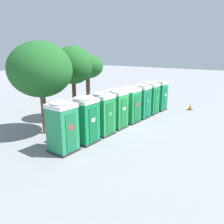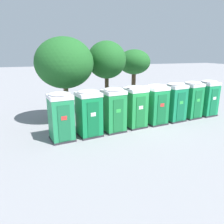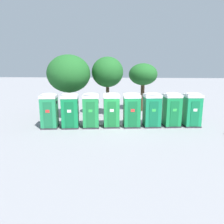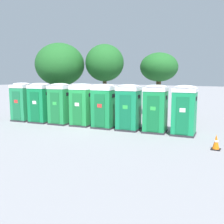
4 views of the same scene
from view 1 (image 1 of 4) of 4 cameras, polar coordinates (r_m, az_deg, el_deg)
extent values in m
plane|color=gray|center=(14.98, 2.41, -3.17)|extent=(120.00, 120.00, 0.00)
cube|color=#2D2D33|center=(11.18, -12.49, -9.69)|extent=(1.31, 1.34, 0.10)
cube|color=#228C53|center=(10.78, -12.81, -4.35)|extent=(1.25, 1.28, 2.10)
cube|color=#1B6D41|center=(10.39, -10.63, -5.40)|extent=(0.61, 0.11, 1.85)
cube|color=red|center=(10.29, -10.63, -3.98)|extent=(0.28, 0.05, 0.20)
cube|color=black|center=(10.93, -10.82, 0.06)|extent=(0.07, 0.36, 0.20)
cube|color=white|center=(10.46, -13.17, 1.62)|extent=(1.29, 1.32, 0.20)
ellipsoid|color=white|center=(10.43, -13.21, 2.42)|extent=(1.23, 1.25, 0.18)
cube|color=#2D2D33|center=(12.09, -6.96, -7.51)|extent=(1.39, 1.36, 0.10)
cube|color=#138446|center=(11.72, -7.12, -2.52)|extent=(1.32, 1.30, 2.10)
cube|color=#0E6736|center=(11.38, -4.92, -3.40)|extent=(0.64, 0.12, 1.85)
cube|color=white|center=(11.28, -4.88, -2.09)|extent=(0.28, 0.05, 0.20)
cube|color=black|center=(11.96, -5.33, 1.53)|extent=(0.08, 0.36, 0.20)
cube|color=white|center=(11.43, -7.31, 2.99)|extent=(1.36, 1.34, 0.20)
ellipsoid|color=white|center=(11.41, -7.33, 3.73)|extent=(1.30, 1.27, 0.18)
cube|color=#2D2D33|center=(13.15, -2.50, -5.54)|extent=(1.32, 1.34, 0.10)
cube|color=#218E45|center=(12.81, -2.56, -0.92)|extent=(1.26, 1.27, 2.10)
cube|color=#196F36|center=(12.49, -0.46, -1.69)|extent=(0.62, 0.11, 1.85)
cube|color=green|center=(12.40, -0.40, -0.48)|extent=(0.28, 0.04, 0.20)
cube|color=black|center=(13.08, -1.01, 2.73)|extent=(0.07, 0.36, 0.20)
cube|color=white|center=(12.55, -2.62, 4.14)|extent=(1.30, 1.31, 0.20)
ellipsoid|color=white|center=(12.52, -2.63, 4.82)|extent=(1.23, 1.25, 0.18)
cube|color=#2D2D33|center=(14.31, 1.11, -3.82)|extent=(1.32, 1.34, 0.10)
cube|color=#208F42|center=(14.00, 1.13, 0.45)|extent=(1.26, 1.28, 2.10)
cube|color=#197033|center=(13.71, 3.14, -0.21)|extent=(0.61, 0.11, 1.85)
cube|color=white|center=(13.63, 3.22, 0.90)|extent=(0.28, 0.05, 0.20)
cube|color=black|center=(14.30, 2.45, 3.77)|extent=(0.07, 0.36, 0.20)
cube|color=white|center=(13.76, 1.16, 5.10)|extent=(1.30, 1.32, 0.20)
ellipsoid|color=white|center=(13.74, 1.16, 5.72)|extent=(1.23, 1.25, 0.18)
cube|color=#2D2D33|center=(15.47, 4.58, -2.44)|extent=(1.34, 1.32, 0.10)
cube|color=#198544|center=(15.18, 4.67, 1.54)|extent=(1.28, 1.26, 2.10)
cube|color=#136835|center=(14.90, 6.55, 0.93)|extent=(0.64, 0.10, 1.85)
cube|color=red|center=(14.83, 6.65, 1.96)|extent=(0.28, 0.04, 0.20)
cube|color=black|center=(15.52, 5.91, 4.57)|extent=(0.06, 0.36, 0.20)
cube|color=white|center=(14.96, 4.76, 5.83)|extent=(1.31, 1.30, 0.20)
ellipsoid|color=white|center=(14.94, 4.77, 6.40)|extent=(1.25, 1.23, 0.18)
cube|color=#2D2D33|center=(16.70, 7.40, -1.21)|extent=(1.37, 1.35, 0.10)
cube|color=#158652|center=(16.43, 7.52, 2.48)|extent=(1.31, 1.29, 2.10)
cube|color=#106840|center=(16.19, 9.34, 1.95)|extent=(0.64, 0.12, 1.85)
cube|color=green|center=(16.12, 9.43, 2.90)|extent=(0.28, 0.05, 0.20)
cube|color=black|center=(16.81, 8.57, 5.27)|extent=(0.07, 0.36, 0.20)
cube|color=white|center=(16.23, 7.66, 6.45)|extent=(1.35, 1.33, 0.20)
ellipsoid|color=white|center=(16.21, 7.68, 6.97)|extent=(1.28, 1.26, 0.18)
cube|color=#2D2D33|center=(17.99, 9.73, -0.14)|extent=(1.35, 1.36, 0.10)
cube|color=#188B46|center=(17.74, 9.88, 3.29)|extent=(1.29, 1.30, 2.10)
cube|color=#126C37|center=(17.52, 11.60, 2.81)|extent=(0.62, 0.12, 1.85)
cube|color=green|center=(17.46, 11.70, 3.69)|extent=(0.28, 0.05, 0.20)
cube|color=black|center=(18.13, 10.77, 5.86)|extent=(0.08, 0.36, 0.20)
cube|color=white|center=(17.55, 10.05, 6.97)|extent=(1.32, 1.33, 0.20)
ellipsoid|color=white|center=(17.53, 10.07, 7.46)|extent=(1.26, 1.27, 0.18)
cube|color=#2D2D33|center=(19.27, 11.95, 0.75)|extent=(1.29, 1.32, 0.10)
cube|color=#169052|center=(19.04, 12.12, 3.96)|extent=(1.22, 1.25, 2.10)
cube|color=#117040|center=(18.82, 13.71, 3.51)|extent=(0.61, 0.10, 1.85)
cube|color=white|center=(18.77, 13.81, 4.33)|extent=(0.28, 0.04, 0.20)
cube|color=black|center=(19.43, 12.96, 6.33)|extent=(0.06, 0.36, 0.20)
cube|color=white|center=(18.87, 12.31, 7.39)|extent=(1.26, 1.29, 0.20)
ellipsoid|color=white|center=(18.85, 12.33, 7.85)|extent=(1.20, 1.23, 0.18)
cylinder|color=#4C3826|center=(16.14, -9.80, 3.74)|extent=(0.29, 0.29, 3.17)
ellipsoid|color=#1E5B23|center=(15.87, -10.17, 11.95)|extent=(2.75, 2.75, 2.64)
cylinder|color=#4C3826|center=(19.92, -6.27, 5.73)|extent=(0.37, 0.37, 3.03)
ellipsoid|color=#1E5B23|center=(19.70, -6.44, 11.75)|extent=(2.76, 2.76, 2.10)
cylinder|color=brown|center=(13.53, -17.40, 0.63)|extent=(0.31, 0.31, 2.93)
ellipsoid|color=#1E5B23|center=(13.18, -18.18, 10.48)|extent=(3.59, 3.59, 3.13)
cube|color=black|center=(19.99, 19.70, 0.61)|extent=(0.36, 0.36, 0.04)
cone|color=orange|center=(19.92, 19.78, 1.50)|extent=(0.28, 0.28, 0.60)
cylinder|color=white|center=(19.92, 19.79, 1.59)|extent=(0.17, 0.17, 0.07)
camera|label=2|loc=(4.97, 71.95, 3.17)|focal=35.00mm
camera|label=3|loc=(12.96, 74.42, 3.86)|focal=35.00mm
camera|label=4|loc=(19.76, 53.71, 4.27)|focal=42.00mm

